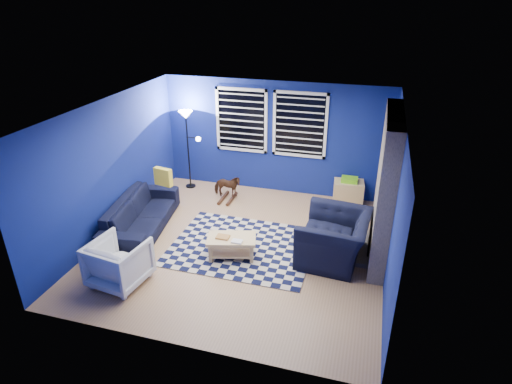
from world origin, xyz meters
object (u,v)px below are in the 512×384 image
(cabinet, at_px, (348,192))
(tv, at_px, (391,149))
(rocking_horse, at_px, (227,186))
(coffee_table, at_px, (231,243))
(armchair_big, at_px, (334,238))
(armchair_bent, at_px, (119,262))
(floor_lamp, at_px, (187,126))
(sofa, at_px, (141,215))

(cabinet, bearing_deg, tv, -25.18)
(rocking_horse, distance_m, coffee_table, 2.24)
(armchair_big, relative_size, rocking_horse, 2.10)
(tv, xyz_separation_m, coffee_table, (-2.49, -2.38, -1.11))
(tv, height_order, armchair_bent, tv)
(armchair_big, height_order, armchair_bent, armchair_big)
(armchair_bent, distance_m, cabinet, 4.95)
(tv, distance_m, rocking_horse, 3.49)
(floor_lamp, bearing_deg, armchair_bent, -83.68)
(cabinet, bearing_deg, sofa, -155.84)
(coffee_table, distance_m, cabinet, 3.16)
(tv, bearing_deg, floor_lamp, 178.29)
(floor_lamp, bearing_deg, sofa, -92.97)
(sofa, relative_size, armchair_bent, 2.69)
(armchair_bent, height_order, coffee_table, armchair_bent)
(sofa, bearing_deg, tv, -75.17)
(sofa, height_order, armchair_big, armchair_big)
(armchair_big, distance_m, coffee_table, 1.75)
(coffee_table, relative_size, cabinet, 1.38)
(rocking_horse, height_order, cabinet, cabinet)
(armchair_big, xyz_separation_m, floor_lamp, (-3.54, 2.07, 1.07))
(armchair_big, distance_m, cabinet, 2.20)
(armchair_big, relative_size, coffee_table, 1.37)
(floor_lamp, bearing_deg, armchair_big, -30.35)
(cabinet, bearing_deg, armchair_bent, -136.87)
(sofa, bearing_deg, coffee_table, -111.16)
(armchair_bent, relative_size, cabinet, 1.23)
(armchair_big, relative_size, armchair_bent, 1.54)
(sofa, height_order, coffee_table, sofa)
(armchair_bent, bearing_deg, coffee_table, -133.69)
(rocking_horse, bearing_deg, armchair_bent, 161.59)
(rocking_horse, xyz_separation_m, coffee_table, (0.81, -2.09, -0.04))
(tv, xyz_separation_m, sofa, (-4.46, -1.96, -1.08))
(armchair_bent, bearing_deg, sofa, -63.66)
(rocking_horse, bearing_deg, floor_lamp, 60.89)
(cabinet, xyz_separation_m, floor_lamp, (-3.61, -0.12, 1.21))
(sofa, xyz_separation_m, armchair_bent, (0.51, -1.57, 0.05))
(tv, relative_size, coffee_table, 1.09)
(rocking_horse, bearing_deg, armchair_big, -130.69)
(sofa, distance_m, armchair_bent, 1.65)
(tv, relative_size, armchair_bent, 1.22)
(cabinet, height_order, floor_lamp, floor_lamp)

